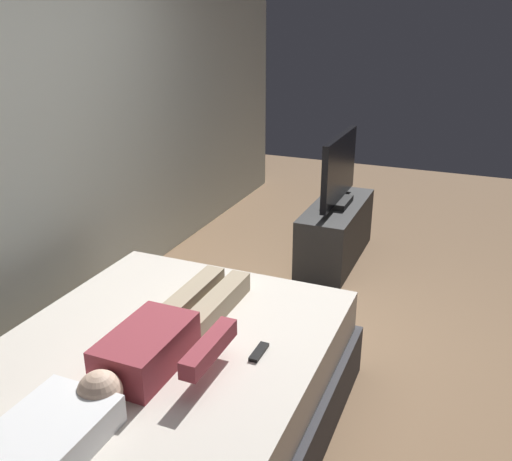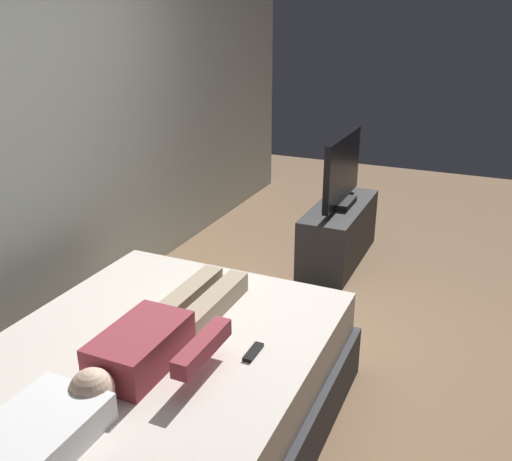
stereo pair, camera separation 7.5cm
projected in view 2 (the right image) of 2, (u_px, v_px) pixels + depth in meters
The scene contains 8 objects.
ground_plane at pixel (295, 374), 3.32m from camera, with size 10.00×10.00×0.00m, color #8C6B4C.
back_wall at pixel (86, 108), 3.79m from camera, with size 6.40×0.10×2.80m, color silver.
bed at pixel (151, 399), 2.70m from camera, with size 1.99×1.58×0.54m.
pillow at pixel (37, 433), 2.00m from camera, with size 0.48×0.34×0.12m, color white.
person at pixel (160, 335), 2.57m from camera, with size 1.26×0.46×0.18m.
remote at pixel (253, 352), 2.57m from camera, with size 0.15×0.04×0.02m, color black.
tv_stand at pixel (339, 233), 4.76m from camera, with size 1.10×0.40×0.50m, color #2D2D2D.
tv at pixel (342, 172), 4.57m from camera, with size 0.88×0.20×0.59m.
Camera 2 is at (-2.63, -0.92, 2.02)m, focal length 39.08 mm.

